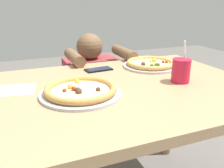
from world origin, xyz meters
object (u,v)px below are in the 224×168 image
at_px(pizza_near, 81,91).
at_px(diner_seated, 91,97).
at_px(cell_phone, 99,69).
at_px(pizza_far, 150,64).
at_px(drink_cup_colored, 181,70).

distance_m(pizza_near, diner_seated, 0.89).
relative_size(pizza_near, cell_phone, 2.20).
distance_m(pizza_near, pizza_far, 0.57).
bearing_deg(pizza_far, pizza_near, -150.80).
distance_m(pizza_far, cell_phone, 0.31).
bearing_deg(cell_phone, diner_seated, 78.82).
bearing_deg(drink_cup_colored, diner_seated, 105.23).
xyz_separation_m(pizza_near, pizza_far, (0.50, 0.28, -0.00)).
bearing_deg(diner_seated, drink_cup_colored, -74.77).
bearing_deg(pizza_near, cell_phone, 59.38).
bearing_deg(pizza_near, drink_cup_colored, -1.76).
xyz_separation_m(pizza_near, diner_seated, (0.28, 0.77, -0.36)).
distance_m(pizza_far, drink_cup_colored, 0.30).
relative_size(pizza_far, drink_cup_colored, 1.61).
relative_size(cell_phone, diner_seated, 0.17).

